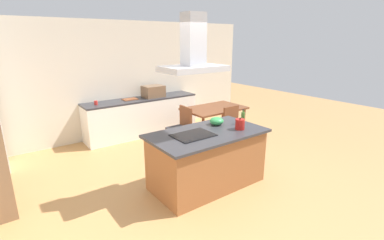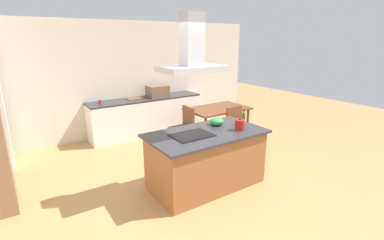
{
  "view_description": "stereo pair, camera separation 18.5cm",
  "coord_description": "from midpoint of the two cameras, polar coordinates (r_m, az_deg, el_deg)",
  "views": [
    {
      "loc": [
        -2.61,
        -3.15,
        2.3
      ],
      "look_at": [
        -0.0,
        0.4,
        1.0
      ],
      "focal_mm": 26.05,
      "sensor_mm": 36.0,
      "label": 1
    },
    {
      "loc": [
        -2.46,
        -3.26,
        2.3
      ],
      "look_at": [
        -0.0,
        0.4,
        1.0
      ],
      "focal_mm": 26.05,
      "sensor_mm": 36.0,
      "label": 2
    }
  ],
  "objects": [
    {
      "name": "olive_oil_bottle",
      "position": [
        4.76,
        11.61,
        0.33
      ],
      "size": [
        0.06,
        0.06,
        0.25
      ],
      "color": "#47722D",
      "rests_on": "kitchen_island"
    },
    {
      "name": "cutting_board",
      "position": [
        6.79,
        -11.0,
        4.3
      ],
      "size": [
        0.34,
        0.24,
        0.02
      ],
      "primitive_type": "cube",
      "color": "brown",
      "rests_on": "back_counter"
    },
    {
      "name": "chair_at_left_end",
      "position": [
        6.01,
        -0.69,
        -0.92
      ],
      "size": [
        0.42,
        0.42,
        0.89
      ],
      "color": "#333338",
      "rests_on": "ground"
    },
    {
      "name": "cooktop",
      "position": [
        4.16,
        1.25,
        -3.13
      ],
      "size": [
        0.6,
        0.44,
        0.01
      ],
      "primitive_type": "cube",
      "color": "black",
      "rests_on": "kitchen_island"
    },
    {
      "name": "countertop_microwave",
      "position": [
        6.98,
        -6.3,
        5.91
      ],
      "size": [
        0.5,
        0.38,
        0.28
      ],
      "primitive_type": "cube",
      "color": "brown",
      "rests_on": "back_counter"
    },
    {
      "name": "coffee_mug_red",
      "position": [
        6.46,
        -17.51,
        3.54
      ],
      "size": [
        0.08,
        0.08,
        0.09
      ],
      "primitive_type": "cylinder",
      "color": "red",
      "rests_on": "back_counter"
    },
    {
      "name": "dining_table",
      "position": [
        6.49,
        6.08,
        1.76
      ],
      "size": [
        1.4,
        0.9,
        0.75
      ],
      "color": "brown",
      "rests_on": "ground"
    },
    {
      "name": "ground",
      "position": [
        5.82,
        -5.16,
        -6.93
      ],
      "size": [
        16.0,
        16.0,
        0.0
      ],
      "primitive_type": "plane",
      "color": "tan"
    },
    {
      "name": "mixing_bowl",
      "position": [
        4.67,
        6.24,
        -0.27
      ],
      "size": [
        0.24,
        0.24,
        0.13
      ],
      "primitive_type": "ellipsoid",
      "color": "#33934C",
      "rests_on": "kitchen_island"
    },
    {
      "name": "kitchen_island",
      "position": [
        4.48,
        4.1,
        -7.93
      ],
      "size": [
        1.84,
        1.01,
        0.9
      ],
      "color": "#995B33",
      "rests_on": "ground"
    },
    {
      "name": "wall_back",
      "position": [
        7.0,
        -12.47,
        8.24
      ],
      "size": [
        7.2,
        0.1,
        2.7
      ],
      "primitive_type": "cube",
      "color": "beige",
      "rests_on": "ground"
    },
    {
      "name": "chair_facing_island",
      "position": [
        6.06,
        10.05,
        -1.02
      ],
      "size": [
        0.42,
        0.42,
        0.89
      ],
      "color": "#333338",
      "rests_on": "ground"
    },
    {
      "name": "back_counter",
      "position": [
        6.97,
        -8.52,
        0.83
      ],
      "size": [
        2.79,
        0.62,
        0.9
      ],
      "color": "white",
      "rests_on": "ground"
    },
    {
      "name": "range_hood",
      "position": [
        3.93,
        1.36,
        13.55
      ],
      "size": [
        0.9,
        0.55,
        0.78
      ],
      "color": "#ADADB2"
    },
    {
      "name": "tea_kettle",
      "position": [
        4.47,
        10.93,
        -0.97
      ],
      "size": [
        0.2,
        0.15,
        0.19
      ],
      "color": "#B21E19",
      "rests_on": "kitchen_island"
    }
  ]
}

